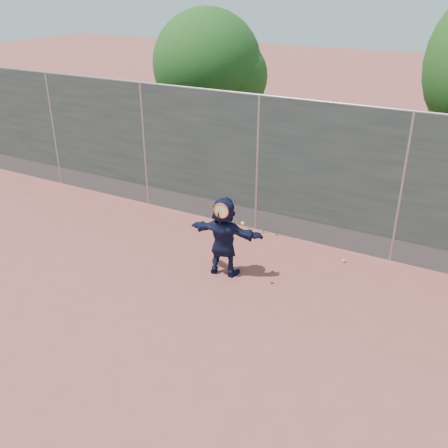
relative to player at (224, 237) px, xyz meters
The scene contains 7 objects.
ground 1.69m from the player, 101.39° to the right, with size 80.00×80.00×0.00m, color #9E4C42.
player is the anchor object (origin of this frame).
ball_ground 2.54m from the player, 38.06° to the left, with size 0.07×0.07×0.07m, color yellow.
fence 2.20m from the player, 98.30° to the left, with size 20.00×0.06×3.03m.
swing_action 0.63m from the player, 65.38° to the right, with size 0.65×0.19×0.51m.
tree_left 6.35m from the player, 121.75° to the left, with size 3.15×3.00×4.53m.
weed_clump 2.02m from the player, 90.05° to the left, with size 0.68×0.07×0.30m.
Camera 1 is at (4.28, -5.77, 5.00)m, focal length 40.00 mm.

